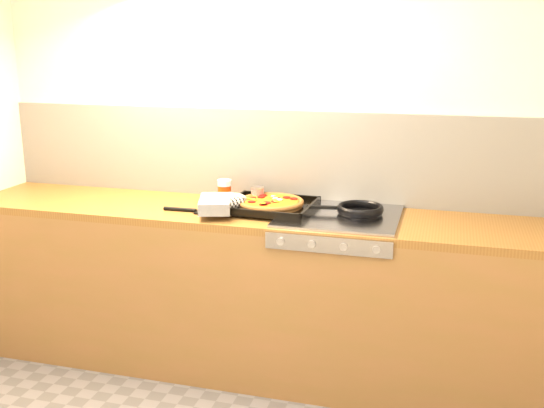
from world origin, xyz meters
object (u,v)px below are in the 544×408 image
(frying_pan, at_px, (359,210))
(tomato_can, at_px, (258,196))
(juice_glass, at_px, (224,191))
(pizza_on_tray, at_px, (256,203))

(frying_pan, height_order, tomato_can, tomato_can)
(frying_pan, distance_m, juice_glass, 0.76)
(tomato_can, xyz_separation_m, juice_glass, (-0.19, 0.00, 0.02))
(tomato_can, bearing_deg, juice_glass, 179.88)
(tomato_can, bearing_deg, pizza_on_tray, -76.65)
(pizza_on_tray, bearing_deg, juice_glass, 147.38)
(frying_pan, distance_m, tomato_can, 0.57)
(frying_pan, bearing_deg, juice_glass, 172.92)
(juice_glass, bearing_deg, frying_pan, -7.08)
(frying_pan, relative_size, tomato_can, 4.07)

